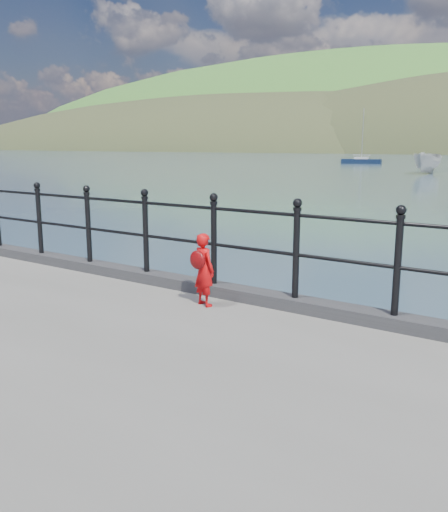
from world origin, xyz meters
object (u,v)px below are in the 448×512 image
Objects in this scene: child at (204,269)px; sailboat_left at (361,161)px; launch_white at (428,163)px; railing at (178,229)px.

child is 0.11× the size of sailboat_left.
launch_white is 0.67× the size of sailboat_left.
launch_white is at bearing 100.64° from railing.
sailboat_left reaches higher than launch_white.
sailboat_left is at bearing 124.25° from launch_white.
child is at bearing -77.75° from launch_white.
sailboat_left is (-25.41, 75.04, -1.49)m from railing.
sailboat_left reaches higher than railing.
launch_white is (-10.39, 51.53, -0.38)m from child.
child is (0.80, -0.49, -0.36)m from railing.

